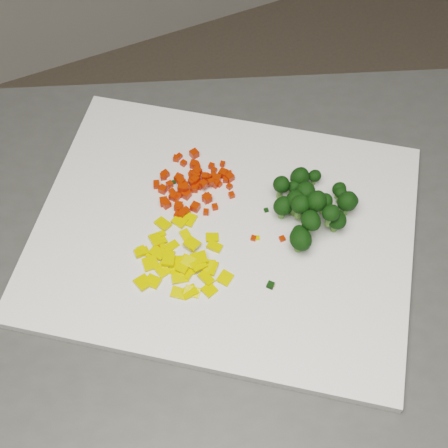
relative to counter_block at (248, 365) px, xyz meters
name	(u,v)px	position (x,y,z in m)	size (l,w,h in m)	color
counter_block	(248,365)	(0.00, 0.00, 0.00)	(0.89, 0.63, 0.90)	#41413F
cutting_board	(224,231)	(-0.03, 0.04, 0.46)	(0.49, 0.38, 0.01)	white
carrot_pile	(194,178)	(-0.04, 0.12, 0.48)	(0.11, 0.11, 0.03)	red
pepper_pile	(185,254)	(-0.10, 0.02, 0.47)	(0.13, 0.13, 0.02)	#DCB80B
broccoli_pile	(317,207)	(0.08, 0.00, 0.49)	(0.13, 0.13, 0.06)	black
carrot_cube_0	(211,166)	(-0.01, 0.14, 0.47)	(0.01, 0.01, 0.01)	red
carrot_cube_1	(191,176)	(-0.04, 0.13, 0.47)	(0.01, 0.01, 0.01)	red
carrot_cube_2	(205,177)	(-0.03, 0.12, 0.48)	(0.01, 0.01, 0.01)	red
carrot_cube_3	(163,189)	(-0.09, 0.13, 0.47)	(0.01, 0.01, 0.01)	red
carrot_cube_4	(223,164)	(0.01, 0.13, 0.47)	(0.01, 0.01, 0.01)	red
carrot_cube_5	(206,212)	(-0.05, 0.07, 0.47)	(0.01, 0.01, 0.01)	red
carrot_cube_6	(214,170)	(-0.01, 0.13, 0.47)	(0.01, 0.01, 0.01)	red
carrot_cube_7	(198,185)	(-0.04, 0.11, 0.47)	(0.01, 0.01, 0.01)	red
carrot_cube_8	(173,197)	(-0.08, 0.11, 0.47)	(0.01, 0.01, 0.01)	red
carrot_cube_9	(178,195)	(-0.07, 0.11, 0.47)	(0.01, 0.01, 0.01)	red
carrot_cube_10	(207,198)	(-0.04, 0.09, 0.47)	(0.01, 0.01, 0.01)	red
carrot_cube_11	(180,208)	(-0.08, 0.09, 0.47)	(0.01, 0.01, 0.01)	red
carrot_cube_12	(186,194)	(-0.06, 0.10, 0.47)	(0.01, 0.01, 0.01)	red
carrot_cube_13	(209,177)	(-0.02, 0.12, 0.47)	(0.01, 0.01, 0.01)	red
carrot_cube_14	(172,192)	(-0.08, 0.12, 0.47)	(0.01, 0.01, 0.01)	red
carrot_cube_15	(223,173)	(0.00, 0.12, 0.47)	(0.01, 0.01, 0.01)	red
carrot_cube_16	(186,187)	(-0.06, 0.11, 0.48)	(0.01, 0.01, 0.01)	red
carrot_cube_17	(192,182)	(-0.05, 0.12, 0.47)	(0.01, 0.01, 0.01)	red
carrot_cube_18	(164,202)	(-0.09, 0.11, 0.47)	(0.01, 0.01, 0.01)	red
carrot_cube_19	(198,184)	(-0.04, 0.11, 0.47)	(0.01, 0.01, 0.01)	red
carrot_cube_20	(176,158)	(-0.05, 0.17, 0.47)	(0.01, 0.01, 0.01)	red
carrot_cube_21	(165,174)	(-0.07, 0.15, 0.47)	(0.01, 0.01, 0.01)	red
carrot_cube_22	(185,184)	(-0.06, 0.12, 0.48)	(0.01, 0.01, 0.01)	red
carrot_cube_23	(170,184)	(-0.07, 0.13, 0.47)	(0.01, 0.01, 0.01)	red
carrot_cube_24	(157,184)	(-0.09, 0.14, 0.47)	(0.01, 0.01, 0.01)	red
carrot_cube_25	(194,164)	(-0.03, 0.15, 0.47)	(0.01, 0.01, 0.01)	red
carrot_cube_26	(215,207)	(-0.03, 0.07, 0.47)	(0.01, 0.01, 0.01)	red
carrot_cube_27	(179,178)	(-0.06, 0.13, 0.47)	(0.01, 0.01, 0.01)	red
carrot_cube_28	(194,154)	(-0.02, 0.17, 0.47)	(0.01, 0.01, 0.01)	red
carrot_cube_29	(195,180)	(-0.04, 0.12, 0.48)	(0.01, 0.01, 0.01)	red
carrot_cube_30	(184,163)	(-0.04, 0.16, 0.47)	(0.01, 0.01, 0.01)	red
carrot_cube_31	(207,200)	(-0.04, 0.09, 0.47)	(0.01, 0.01, 0.01)	red
carrot_cube_32	(196,175)	(-0.04, 0.12, 0.48)	(0.01, 0.01, 0.01)	red
carrot_cube_33	(197,172)	(-0.03, 0.13, 0.48)	(0.01, 0.01, 0.01)	red
carrot_cube_34	(186,211)	(-0.07, 0.08, 0.47)	(0.01, 0.01, 0.01)	red
carrot_cube_35	(198,172)	(-0.03, 0.13, 0.48)	(0.01, 0.01, 0.01)	red
carrot_cube_36	(204,184)	(-0.03, 0.11, 0.48)	(0.01, 0.01, 0.01)	red
carrot_cube_37	(213,176)	(-0.01, 0.12, 0.47)	(0.01, 0.01, 0.01)	red
carrot_cube_38	(177,198)	(-0.07, 0.11, 0.47)	(0.01, 0.01, 0.01)	red
carrot_cube_39	(226,180)	(0.00, 0.11, 0.47)	(0.01, 0.01, 0.01)	red
carrot_cube_40	(215,184)	(-0.02, 0.11, 0.47)	(0.01, 0.01, 0.01)	red
carrot_cube_41	(178,206)	(-0.08, 0.09, 0.47)	(0.01, 0.01, 0.01)	red
carrot_cube_42	(230,177)	(0.01, 0.11, 0.47)	(0.01, 0.01, 0.01)	red
carrot_cube_43	(211,182)	(-0.02, 0.11, 0.48)	(0.01, 0.01, 0.01)	red
carrot_cube_44	(179,209)	(-0.08, 0.09, 0.47)	(0.01, 0.01, 0.01)	red
carrot_cube_45	(156,185)	(-0.09, 0.14, 0.47)	(0.01, 0.01, 0.01)	red
carrot_cube_46	(229,174)	(0.01, 0.11, 0.47)	(0.01, 0.01, 0.01)	red
carrot_cube_47	(219,184)	(-0.01, 0.10, 0.47)	(0.01, 0.01, 0.01)	red
carrot_cube_48	(181,181)	(-0.06, 0.12, 0.48)	(0.01, 0.01, 0.01)	red
carrot_cube_49	(191,173)	(-0.04, 0.14, 0.47)	(0.01, 0.01, 0.01)	red
carrot_cube_50	(194,188)	(-0.05, 0.11, 0.47)	(0.01, 0.01, 0.01)	red
carrot_cube_51	(163,176)	(-0.08, 0.15, 0.47)	(0.01, 0.01, 0.01)	red
carrot_cube_52	(182,215)	(-0.08, 0.08, 0.47)	(0.01, 0.01, 0.01)	red
carrot_cube_53	(197,166)	(-0.03, 0.14, 0.47)	(0.01, 0.01, 0.01)	red
carrot_cube_54	(166,204)	(-0.09, 0.10, 0.47)	(0.01, 0.01, 0.01)	red
carrot_cube_55	(207,198)	(-0.04, 0.09, 0.47)	(0.01, 0.01, 0.01)	red
carrot_cube_56	(229,186)	(0.00, 0.09, 0.47)	(0.01, 0.01, 0.01)	red
carrot_cube_57	(232,195)	(0.00, 0.08, 0.47)	(0.01, 0.01, 0.01)	red
carrot_cube_58	(195,207)	(-0.06, 0.08, 0.47)	(0.01, 0.01, 0.01)	red
carrot_cube_59	(179,156)	(-0.04, 0.17, 0.47)	(0.01, 0.01, 0.01)	red
carrot_cube_60	(217,179)	(-0.01, 0.11, 0.47)	(0.01, 0.01, 0.01)	red
carrot_cube_61	(182,188)	(-0.06, 0.11, 0.48)	(0.01, 0.01, 0.01)	red
pepper_chunk_0	(211,268)	(-0.08, -0.01, 0.47)	(0.02, 0.02, 0.00)	#DCB80B
pepper_chunk_1	(151,263)	(-0.14, 0.03, 0.47)	(0.02, 0.02, 0.01)	#DCB80B
pepper_chunk_2	(158,239)	(-0.12, 0.06, 0.47)	(0.02, 0.02, 0.00)	#DCB80B
pepper_chunk_3	(171,246)	(-0.11, 0.04, 0.46)	(0.02, 0.01, 0.00)	#DCB80B
pepper_chunk_4	(142,252)	(-0.15, 0.05, 0.47)	(0.02, 0.01, 0.00)	#DCB80B
pepper_chunk_5	(199,258)	(-0.08, 0.00, 0.47)	(0.02, 0.02, 0.00)	#DCB80B
pepper_chunk_6	(167,255)	(-0.12, 0.03, 0.47)	(0.02, 0.01, 0.00)	#DCB80B
pepper_chunk_7	(215,246)	(-0.06, 0.01, 0.47)	(0.02, 0.01, 0.01)	#DCB80B
pepper_chunk_8	(209,267)	(-0.08, -0.01, 0.47)	(0.02, 0.02, 0.00)	#DCB80B
pepper_chunk_9	(153,253)	(-0.13, 0.04, 0.46)	(0.02, 0.01, 0.00)	#DCB80B
pepper_chunk_10	(180,279)	(-0.12, -0.01, 0.47)	(0.02, 0.01, 0.00)	#DCB80B
pepper_chunk_11	(192,292)	(-0.11, -0.03, 0.47)	(0.01, 0.02, 0.00)	#DCB80B
pepper_chunk_12	(163,224)	(-0.11, 0.08, 0.47)	(0.02, 0.01, 0.00)	#DCB80B
pepper_chunk_13	(212,237)	(-0.06, 0.03, 0.47)	(0.02, 0.01, 0.00)	#DCB80B
pepper_chunk_14	(179,293)	(-0.13, -0.03, 0.47)	(0.02, 0.01, 0.00)	#DCB80B
pepper_chunk_15	(184,261)	(-0.10, 0.01, 0.47)	(0.02, 0.01, 0.00)	#DCB80B
pepper_chunk_16	(168,260)	(-0.12, 0.02, 0.47)	(0.02, 0.01, 0.01)	#DCB80B
pepper_chunk_17	(189,262)	(-0.10, 0.01, 0.47)	(0.01, 0.02, 0.01)	#DCB80B
pepper_chunk_18	(186,236)	(-0.09, 0.04, 0.47)	(0.02, 0.01, 0.01)	#DCB80B
pepper_chunk_19	(162,270)	(-0.13, 0.01, 0.47)	(0.02, 0.02, 0.00)	#DCB80B
pepper_chunk_20	(209,290)	(-0.09, -0.04, 0.46)	(0.02, 0.02, 0.00)	#DCB80B
pepper_chunk_21	(206,278)	(-0.09, -0.02, 0.47)	(0.02, 0.01, 0.01)	#DCB80B
pepper_chunk_22	(177,269)	(-0.12, 0.00, 0.47)	(0.02, 0.02, 0.00)	#DCB80B
pepper_chunk_23	(192,244)	(-0.08, 0.03, 0.47)	(0.02, 0.02, 0.01)	#DCB80B
pepper_chunk_24	(141,251)	(-0.15, 0.05, 0.47)	(0.01, 0.01, 0.00)	#DCB80B
pepper_chunk_25	(190,262)	(-0.10, 0.01, 0.47)	(0.02, 0.02, 0.01)	#DCB80B
pepper_chunk_26	(225,278)	(-0.06, -0.03, 0.46)	(0.02, 0.02, 0.00)	#DCB80B
pepper_chunk_27	(190,292)	(-0.11, -0.03, 0.47)	(0.02, 0.02, 0.00)	#DCB80B
pepper_chunk_28	(143,282)	(-0.16, 0.00, 0.47)	(0.02, 0.02, 0.00)	#DCB80B
pepper_chunk_29	(158,253)	(-0.13, 0.04, 0.47)	(0.02, 0.01, 0.01)	#DCB80B
pepper_chunk_30	(199,266)	(-0.09, 0.00, 0.47)	(0.02, 0.01, 0.01)	#DCB80B
pepper_chunk_31	(189,220)	(-0.07, 0.07, 0.47)	(0.02, 0.02, 0.00)	#DCB80B
pepper_chunk_32	(186,273)	(-0.11, -0.01, 0.46)	(0.02, 0.02, 0.00)	#DCB80B
pepper_chunk_33	(182,261)	(-0.10, 0.01, 0.47)	(0.02, 0.02, 0.00)	#DCB80B
pepper_chunk_34	(153,281)	(-0.15, 0.00, 0.47)	(0.02, 0.02, 0.00)	#DCB80B
pepper_chunk_35	(183,267)	(-0.11, 0.00, 0.47)	(0.01, 0.02, 0.00)	#DCB80B
pepper_chunk_36	(180,221)	(-0.08, 0.07, 0.47)	(0.02, 0.02, 0.01)	#DCB80B
broccoli_floret_0	(304,206)	(0.07, 0.01, 0.49)	(0.03, 0.03, 0.03)	black
broccoli_floret_1	(339,196)	(0.12, 0.01, 0.48)	(0.02, 0.02, 0.03)	black
broccoli_floret_2	(315,205)	(0.08, 0.00, 0.50)	(0.04, 0.04, 0.04)	black
broccoli_floret_3	(338,192)	(0.13, 0.02, 0.48)	(0.03, 0.03, 0.03)	black
broccoli_floret_4	(280,189)	(0.06, 0.05, 0.48)	(0.03, 0.03, 0.04)	black
broccoli_floret_5	(293,189)	(0.07, 0.05, 0.48)	(0.03, 0.03, 0.03)	black
broccoli_floret_6	(295,205)	(0.06, 0.02, 0.48)	(0.04, 0.04, 0.04)	black
broccoli_floret_7	(335,222)	(0.10, -0.02, 0.48)	(0.04, 0.04, 0.03)	black
broccoli_floret_8	(346,205)	(0.12, -0.01, 0.48)	(0.04, 0.04, 0.04)	black
broccoli_floret_9	(300,238)	(0.05, -0.03, 0.48)	(0.02, 0.02, 0.03)	black
broccoli_floret_10	(310,224)	(0.06, -0.02, 0.49)	(0.03, 0.03, 0.04)	black
broccoli_floret_11	(298,238)	(0.04, -0.03, 0.48)	(0.03, 0.03, 0.03)	black
broccoli_floret_12	(299,242)	(0.04, -0.03, 0.48)	(0.04, 0.04, 0.04)	black
broccoli_floret_13	(350,203)	(0.13, 0.00, 0.48)	(0.02, 0.02, 0.03)	black
broccoli_floret_14	(299,208)	(0.06, 0.01, 0.50)	(0.04, 0.04, 0.04)	black
broccoli_floret_15	(282,209)	(0.04, 0.02, 0.48)	(0.04, 0.04, 0.03)	black
broccoli_floret_16	(299,180)	(0.09, 0.06, 0.48)	(0.04, 0.04, 0.03)	black
broccoli_floret_17	(329,217)	(0.09, -0.02, 0.50)	(0.03, 0.03, 0.04)	black
broccoli_floret_18	(323,205)	(0.09, 0.00, 0.50)	(0.03, 0.03, 0.03)	black
broccoli_floret_19	(314,178)	(0.11, 0.05, 0.48)	(0.02, 0.02, 0.03)	black
broccoli_floret_20	(304,195)	(0.08, 0.03, 0.48)	(0.04, 0.04, 0.04)	black
broccoli_floret_21	(298,236)	(0.04, -0.02, 0.48)	(0.03, 0.03, 0.03)	black
stray_bit_0	(193,273)	(-0.10, -0.01, 0.46)	(0.01, 0.01, 0.00)	#DCB80B
stray_bit_1	(257,238)	(0.00, 0.00, 0.47)	(0.01, 0.01, 0.00)	#DCB80B
stray_bit_2	(183,263)	(-0.10, 0.01, 0.46)	(0.00, 0.00, 0.00)	black
stray_bit_3	(178,215)	(-0.08, 0.08, 0.47)	(0.01, 0.01, 0.01)	red
stray_bit_4	(174,182)	(-0.07, 0.13, 0.47)	(0.01, 0.01, 0.00)	black
stray_bit_5	(272,285)	(-0.01, -0.07, 0.46)	(0.00, 0.00, 0.00)	#DCB80B
stray_bit_6	(163,247)	(-0.12, 0.04, 0.47)	(0.01, 0.01, 0.00)	#DCB80B
stray_bit_7	(270,285)	(-0.02, -0.07, 0.47)	(0.01, 0.01, 0.01)	black
stray_bit_8	(266,210)	(0.03, 0.04, 0.47)	(0.01, 0.01, 0.00)	black
stray_bit_9	(253,238)	(-0.01, 0.01, 0.47)	(0.01, 0.01, 0.00)	red
stray_bit_10	(162,234)	(-0.11, 0.06, 0.47)	(0.01, 0.01, 0.01)	#DCB80B
stray_bit_11	(282,239)	(0.03, -0.01, 0.47)	(0.01, 0.01, 0.00)	red
stray_bit_12	(160,248)	(-0.12, 0.04, 0.47)	(0.01, 0.01, 0.00)	red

